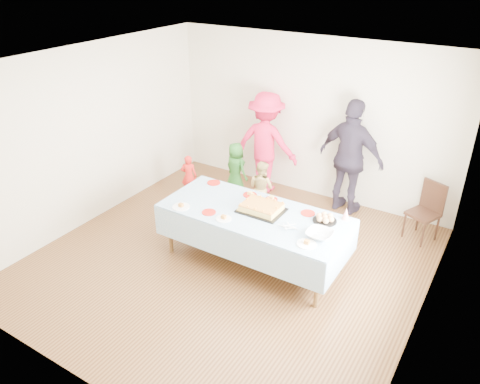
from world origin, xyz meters
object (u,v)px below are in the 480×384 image
(birthday_cake, at_px, (261,208))
(adult_left, at_px, (266,143))
(party_table, at_px, (254,216))
(dining_chair, at_px, (427,208))

(birthday_cake, relative_size, adult_left, 0.33)
(party_table, relative_size, dining_chair, 2.80)
(birthday_cake, xyz_separation_m, adult_left, (-1.02, 1.96, 0.06))
(birthday_cake, relative_size, dining_chair, 0.65)
(birthday_cake, height_order, adult_left, adult_left)
(party_table, height_order, adult_left, adult_left)
(adult_left, bearing_deg, party_table, 111.61)
(party_table, bearing_deg, adult_left, 115.11)
(birthday_cake, bearing_deg, party_table, -130.45)
(party_table, relative_size, birthday_cake, 4.28)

